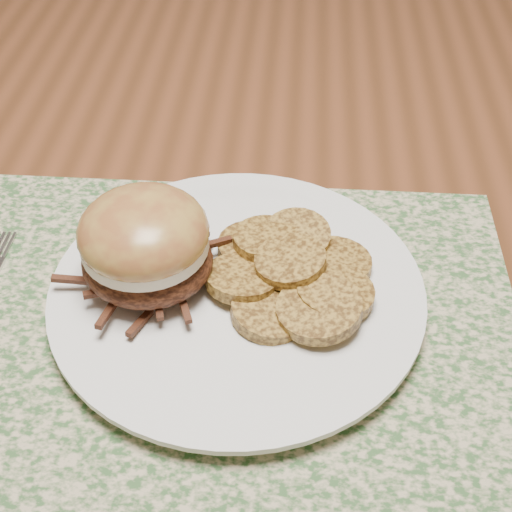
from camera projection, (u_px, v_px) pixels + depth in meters
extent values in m
cube|color=brown|center=(337.00, 202.00, 0.66)|extent=(1.50, 0.90, 0.04)
cube|color=#365C2F|center=(211.00, 324.00, 0.52)|extent=(0.45, 0.33, 0.00)
cylinder|color=white|center=(237.00, 293.00, 0.53)|extent=(0.26, 0.26, 0.02)
ellipsoid|color=black|center=(147.00, 260.00, 0.51)|extent=(0.12, 0.12, 0.04)
cylinder|color=beige|center=(145.00, 242.00, 0.50)|extent=(0.12, 0.12, 0.01)
ellipsoid|color=olive|center=(143.00, 231.00, 0.50)|extent=(0.12, 0.12, 0.05)
cylinder|color=olive|center=(253.00, 247.00, 0.55)|extent=(0.07, 0.07, 0.01)
cylinder|color=olive|center=(297.00, 236.00, 0.55)|extent=(0.07, 0.07, 0.02)
cylinder|color=olive|center=(331.00, 264.00, 0.53)|extent=(0.09, 0.09, 0.02)
cylinder|color=olive|center=(242.00, 279.00, 0.52)|extent=(0.08, 0.08, 0.02)
cylinder|color=olive|center=(290.00, 261.00, 0.52)|extent=(0.07, 0.07, 0.02)
cylinder|color=olive|center=(335.00, 292.00, 0.50)|extent=(0.08, 0.08, 0.01)
cylinder|color=olive|center=(271.00, 311.00, 0.50)|extent=(0.07, 0.07, 0.02)
cylinder|color=olive|center=(319.00, 309.00, 0.49)|extent=(0.08, 0.08, 0.02)
cylinder|color=olive|center=(266.00, 239.00, 0.54)|extent=(0.07, 0.07, 0.01)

